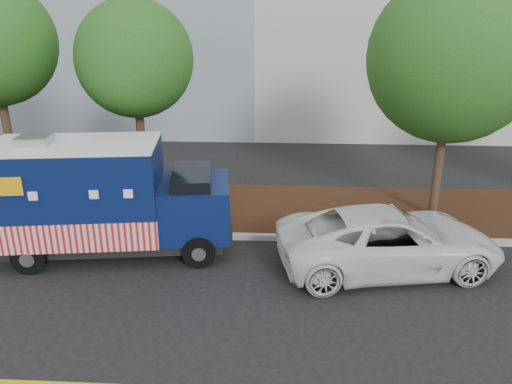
{
  "coord_description": "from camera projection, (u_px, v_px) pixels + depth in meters",
  "views": [
    {
      "loc": [
        3.32,
        -11.08,
        6.0
      ],
      "look_at": [
        2.69,
        0.6,
        1.69
      ],
      "focal_mm": 35.0,
      "sensor_mm": 36.0,
      "label": 1
    }
  ],
  "objects": [
    {
      "name": "ground",
      "position": [
        149.0,
        261.0,
        12.63
      ],
      "size": [
        120.0,
        120.0,
        0.0
      ],
      "primitive_type": "plane",
      "color": "black",
      "rests_on": "ground"
    },
    {
      "name": "curb",
      "position": [
        162.0,
        235.0,
        13.91
      ],
      "size": [
        120.0,
        0.18,
        0.15
      ],
      "primitive_type": "cube",
      "color": "#9E9E99",
      "rests_on": "ground"
    },
    {
      "name": "mulch_strip",
      "position": [
        177.0,
        207.0,
        15.88
      ],
      "size": [
        120.0,
        4.0,
        0.15
      ],
      "primitive_type": "cube",
      "color": "#321C0E",
      "rests_on": "ground"
    },
    {
      "name": "tree_b",
      "position": [
        135.0,
        59.0,
        14.44
      ],
      "size": [
        3.41,
        3.41,
        6.35
      ],
      "color": "#38281C",
      "rests_on": "ground"
    },
    {
      "name": "tree_c",
      "position": [
        452.0,
        58.0,
        13.43
      ],
      "size": [
        4.61,
        4.61,
        7.06
      ],
      "color": "#38281C",
      "rests_on": "ground"
    },
    {
      "name": "sign_post",
      "position": [
        44.0,
        189.0,
        14.12
      ],
      "size": [
        0.06,
        0.06,
        2.4
      ],
      "primitive_type": "cube",
      "color": "#473828",
      "rests_on": "ground"
    },
    {
      "name": "food_truck",
      "position": [
        101.0,
        201.0,
        12.62
      ],
      "size": [
        6.2,
        2.96,
        3.15
      ],
      "rotation": [
        0.0,
        0.0,
        0.13
      ],
      "color": "black",
      "rests_on": "ground"
    },
    {
      "name": "white_car",
      "position": [
        389.0,
        240.0,
        12.07
      ],
      "size": [
        5.73,
        3.38,
        1.5
      ],
      "primitive_type": "imported",
      "rotation": [
        0.0,
        0.0,
        1.75
      ],
      "color": "white",
      "rests_on": "ground"
    }
  ]
}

